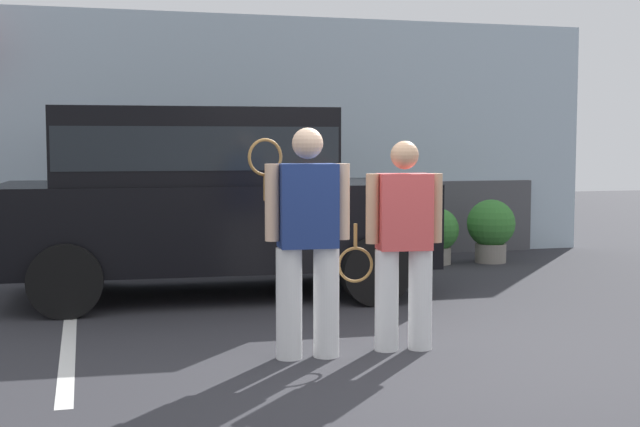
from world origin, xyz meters
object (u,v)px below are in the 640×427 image
(tennis_player_man, at_px, (307,239))
(potted_plant_by_porch, at_px, (437,233))
(parked_suv, at_px, (207,192))
(potted_plant_secondary, at_px, (491,228))
(tennis_player_woman, at_px, (403,243))

(tennis_player_man, distance_m, potted_plant_by_porch, 5.51)
(tennis_player_man, relative_size, potted_plant_by_porch, 2.30)
(parked_suv, xyz_separation_m, potted_plant_by_porch, (3.42, 1.58, -0.71))
(parked_suv, relative_size, tennis_player_man, 2.61)
(parked_suv, height_order, potted_plant_secondary, parked_suv)
(parked_suv, distance_m, tennis_player_man, 3.01)
(tennis_player_woman, height_order, potted_plant_secondary, tennis_player_woman)
(tennis_player_woman, bearing_deg, tennis_player_man, 9.38)
(potted_plant_secondary, bearing_deg, potted_plant_by_porch, 177.12)
(parked_suv, relative_size, tennis_player_woman, 2.76)
(tennis_player_woman, bearing_deg, potted_plant_by_porch, -109.96)
(tennis_player_woman, relative_size, potted_plant_secondary, 1.91)
(parked_suv, distance_m, tennis_player_woman, 3.18)
(potted_plant_by_porch, bearing_deg, tennis_player_man, -123.78)
(potted_plant_by_porch, bearing_deg, parked_suv, -155.16)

